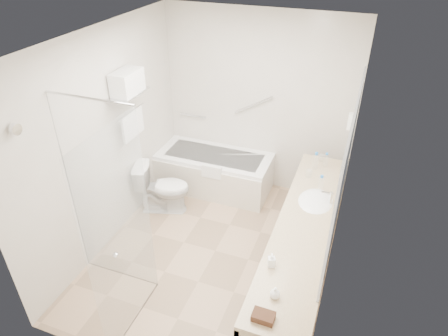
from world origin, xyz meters
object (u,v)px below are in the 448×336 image
(bathtub, at_px, (214,171))
(water_bottle_left, at_px, (326,160))
(amenity_basket, at_px, (263,317))
(vanity_counter, at_px, (303,239))
(toilet, at_px, (163,188))

(bathtub, xyz_separation_m, water_bottle_left, (1.54, -0.25, 0.66))
(bathtub, bearing_deg, amenity_basket, -61.13)
(bathtub, relative_size, amenity_basket, 9.49)
(vanity_counter, xyz_separation_m, amenity_basket, (-0.09, -1.21, 0.24))
(vanity_counter, bearing_deg, bathtub, 137.65)
(vanity_counter, xyz_separation_m, toilet, (-1.97, 0.67, -0.29))
(water_bottle_left, bearing_deg, amenity_basket, -92.72)
(bathtub, height_order, amenity_basket, amenity_basket)
(toilet, bearing_deg, water_bottle_left, -94.08)
(amenity_basket, distance_m, water_bottle_left, 2.35)
(vanity_counter, height_order, water_bottle_left, water_bottle_left)
(vanity_counter, height_order, toilet, vanity_counter)
(water_bottle_left, bearing_deg, vanity_counter, -91.03)
(toilet, relative_size, amenity_basket, 4.18)
(vanity_counter, distance_m, toilet, 2.11)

